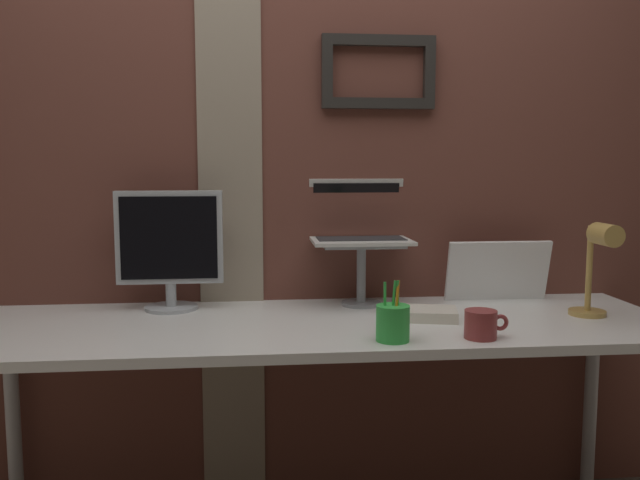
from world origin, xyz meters
TOP-DOWN VIEW (x-y plane):
  - brick_wall_back at (-0.00, 0.39)m, footprint 3.02×0.16m
  - desk at (0.08, -0.02)m, footprint 2.26×0.70m
  - monitor at (-0.43, 0.21)m, footprint 0.36×0.18m
  - laptop_stand at (0.24, 0.21)m, footprint 0.28×0.22m
  - laptop at (0.24, 0.28)m, footprint 0.35×0.28m
  - whiteboard_panel at (0.75, 0.24)m, footprint 0.38×0.07m
  - desk_lamp at (0.96, -0.08)m, footprint 0.12×0.20m
  - pen_cup at (0.25, -0.27)m, footprint 0.10×0.10m
  - coffee_mug at (0.51, -0.27)m, footprint 0.13×0.09m
  - paper_clutter_stack at (0.41, -0.02)m, footprint 0.23×0.18m

SIDE VIEW (x-z plane):
  - desk at x=0.08m, z-range 0.31..1.07m
  - paper_clutter_stack at x=0.41m, z-range 0.76..0.79m
  - coffee_mug at x=0.51m, z-range 0.76..0.84m
  - pen_cup at x=0.25m, z-range 0.73..0.90m
  - whiteboard_panel at x=0.75m, z-range 0.76..0.98m
  - laptop_stand at x=0.24m, z-range 0.80..1.02m
  - desk_lamp at x=0.96m, z-range 0.80..1.11m
  - monitor at x=-0.43m, z-range 0.78..1.19m
  - laptop at x=0.24m, z-range 0.93..1.15m
  - brick_wall_back at x=0.00m, z-range 0.00..2.32m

